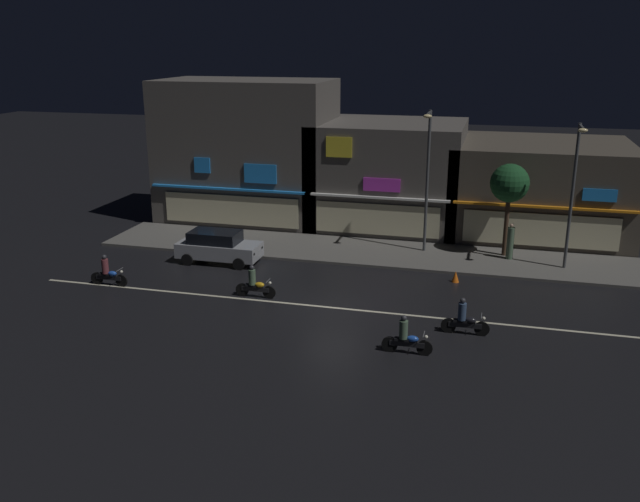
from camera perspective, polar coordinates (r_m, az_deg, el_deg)
name	(u,v)px	position (r m, az deg, el deg)	size (l,w,h in m)	color
ground_plane	(333,308)	(29.65, 1.11, -4.79)	(140.00, 140.00, 0.00)	black
lane_divider_stripe	(333,308)	(29.64, 1.11, -4.78)	(28.39, 0.16, 0.01)	beige
sidewalk_far	(368,252)	(37.19, 4.09, -0.08)	(29.89, 4.83, 0.14)	#5B5954
storefront_left_block	(388,174)	(42.43, 5.77, 6.42)	(8.97, 7.87, 6.42)	#56514C
storefront_center_block	(247,151)	(43.77, -6.13, 8.34)	(10.67, 6.35, 8.83)	#56514C
storefront_right_block	(539,188)	(42.68, 17.89, 5.06)	(10.21, 9.02, 5.43)	#4C443A
streetlamp_west	(427,171)	(36.32, 9.00, 6.66)	(0.44, 1.64, 7.57)	#47494C
streetlamp_mid	(574,186)	(35.24, 20.53, 5.17)	(0.44, 1.64, 7.25)	#47494C
pedestrian_on_sidewalk	(510,242)	(36.85, 15.68, 0.70)	(0.36, 0.36, 1.92)	#4C664C
street_tree	(510,184)	(36.71, 15.64, 5.44)	(2.01, 2.01, 4.93)	#473323
parked_car_near_kerb	(218,246)	(35.77, -8.55, 0.40)	(4.30, 1.98, 1.67)	#9EA0A5
motorcycle_lead	(464,319)	(27.45, 12.01, -5.63)	(1.90, 0.60, 1.52)	black
motorcycle_following	(254,284)	(30.76, -5.54, -2.77)	(1.90, 0.60, 1.52)	black
motorcycle_opposite_lane	(406,338)	(25.47, 7.22, -7.24)	(1.90, 0.60, 1.52)	black
motorcycle_trailing_far	(108,273)	(33.61, -17.41, -1.76)	(1.90, 0.60, 1.52)	black
traffic_cone	(455,276)	(33.30, 11.31, -2.11)	(0.36, 0.36, 0.55)	orange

